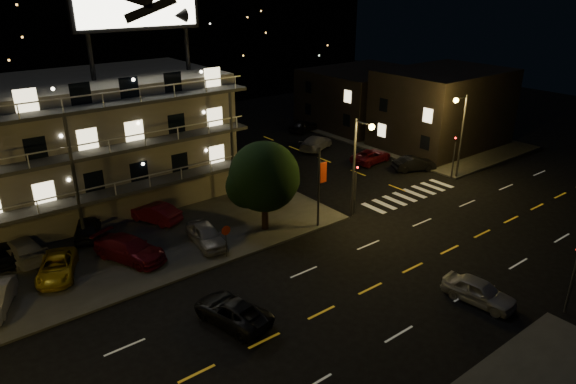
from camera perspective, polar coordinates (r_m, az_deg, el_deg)
ground at (r=31.25m, az=6.55°, el=-11.86°), size 140.00×140.00×0.00m
curb_nw at (r=42.12m, az=-28.22°, el=-4.91°), size 44.00×24.00×0.15m
curb_ne at (r=64.07m, az=13.50°, el=6.05°), size 16.00×24.00×0.15m
motel at (r=44.51m, az=-25.39°, el=4.37°), size 28.00×13.80×18.10m
side_bldg_front at (r=60.72m, az=16.78°, el=8.90°), size 14.06×10.00×8.50m
side_bldg_back at (r=68.33m, az=8.51°, el=10.40°), size 14.06×12.00×7.00m
streetlight_nc at (r=39.53m, az=7.75°, el=3.71°), size 0.44×1.92×8.00m
streetlight_ne at (r=50.04m, az=18.61°, el=6.75°), size 1.92×0.44×8.00m
signal_nw at (r=41.05m, az=7.52°, el=0.89°), size 0.20×0.27×4.60m
signal_sw at (r=32.74m, az=29.18°, el=-7.90°), size 0.20×0.27×4.60m
signal_ne at (r=50.69m, az=18.00°, el=4.18°), size 0.27×0.20×4.60m
banner_north at (r=38.15m, az=3.52°, el=0.72°), size 0.83×0.16×6.40m
stop_sign at (r=34.64m, az=-6.90°, el=-4.89°), size 0.91×0.11×2.61m
tree at (r=37.31m, az=-2.72°, el=1.49°), size 5.41×5.21×6.81m
lot_car_2 at (r=35.85m, az=-24.28°, el=-7.59°), size 3.72×5.04×1.27m
lot_car_3 at (r=36.10m, az=-17.19°, el=-6.04°), size 4.14×5.73×1.54m
lot_car_4 at (r=36.77m, az=-9.06°, el=-4.74°), size 2.33×4.59×1.50m
lot_car_6 at (r=39.35m, az=-28.95°, el=-5.79°), size 2.82×4.83×1.26m
lot_car_7 at (r=38.97m, az=-27.52°, el=-5.58°), size 2.78×5.35×1.48m
lot_car_8 at (r=40.19m, az=-21.37°, el=-3.63°), size 3.32×4.81×1.52m
lot_car_9 at (r=41.06m, az=-14.64°, el=-2.24°), size 3.23×4.69×1.46m
side_car_0 at (r=52.40m, az=13.85°, el=3.07°), size 4.50×3.05×1.40m
side_car_1 at (r=53.96m, az=9.23°, el=3.97°), size 5.00×2.69×1.33m
side_car_2 at (r=57.57m, az=3.12°, el=5.50°), size 5.57×3.99×1.50m
side_car_3 at (r=64.44m, az=1.78°, el=7.38°), size 4.64×2.58×1.49m
road_car_east at (r=32.49m, az=20.46°, el=-10.30°), size 2.25×4.46×1.46m
road_car_west at (r=29.19m, az=-6.25°, el=-13.01°), size 3.19×5.16×1.33m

